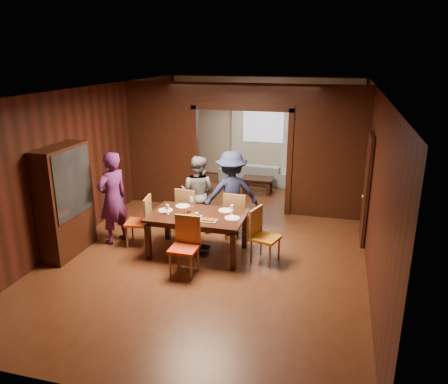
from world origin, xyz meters
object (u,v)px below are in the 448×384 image
(coffee_table, at_px, (257,185))
(chair_far_l, at_px, (190,210))
(person_purple, at_px, (113,198))
(chair_far_r, at_px, (237,215))
(person_navy, at_px, (231,193))
(dining_table, at_px, (198,234))
(hutch, at_px, (65,201))
(chair_left, at_px, (138,221))
(chair_right, at_px, (266,236))
(chair_near, at_px, (184,247))
(sofa, at_px, (255,172))
(person_grey, at_px, (198,193))

(coffee_table, bearing_deg, chair_far_l, -105.69)
(person_purple, relative_size, chair_far_r, 1.84)
(person_navy, distance_m, coffee_table, 2.89)
(dining_table, height_order, hutch, hutch)
(chair_far_r, bearing_deg, hutch, 29.86)
(person_navy, distance_m, chair_left, 1.90)
(person_purple, bearing_deg, chair_far_r, 132.83)
(chair_right, bearing_deg, dining_table, 106.44)
(person_navy, relative_size, coffee_table, 2.15)
(dining_table, distance_m, hutch, 2.45)
(dining_table, bearing_deg, person_purple, 177.63)
(chair_near, bearing_deg, dining_table, 92.56)
(sofa, height_order, chair_far_r, chair_far_r)
(chair_far_r, relative_size, hutch, 0.48)
(chair_right, bearing_deg, sofa, 30.28)
(sofa, relative_size, chair_near, 2.03)
(person_grey, distance_m, dining_table, 1.22)
(person_grey, height_order, sofa, person_grey)
(chair_far_r, xyz_separation_m, hutch, (-2.83, -1.45, 0.52))
(person_navy, bearing_deg, sofa, -110.90)
(dining_table, xyz_separation_m, hutch, (-2.30, -0.58, 0.62))
(sofa, bearing_deg, chair_right, 107.61)
(person_purple, bearing_deg, sofa, -178.49)
(person_purple, xyz_separation_m, chair_near, (1.74, -0.87, -0.41))
(dining_table, xyz_separation_m, chair_left, (-1.21, 0.06, 0.10))
(chair_far_l, bearing_deg, person_navy, -162.19)
(dining_table, xyz_separation_m, chair_near, (0.03, -0.80, 0.10))
(chair_far_r, bearing_deg, coffee_table, -84.36)
(person_navy, relative_size, chair_right, 1.77)
(coffee_table, bearing_deg, person_navy, -90.06)
(chair_near, bearing_deg, sofa, 89.49)
(chair_near, bearing_deg, person_grey, 101.97)
(person_purple, relative_size, dining_table, 1.04)
(sofa, bearing_deg, chair_far_l, 85.77)
(chair_left, bearing_deg, sofa, 154.41)
(chair_left, relative_size, chair_near, 1.00)
(dining_table, bearing_deg, chair_left, 176.97)
(chair_right, distance_m, chair_near, 1.45)
(person_grey, xyz_separation_m, hutch, (-1.95, -1.67, 0.21))
(sofa, xyz_separation_m, chair_right, (1.11, -4.79, 0.20))
(dining_table, height_order, chair_right, chair_right)
(coffee_table, distance_m, chair_near, 4.68)
(person_purple, height_order, chair_near, person_purple)
(person_grey, height_order, chair_right, person_grey)
(chair_far_l, distance_m, chair_near, 1.77)
(chair_far_l, bearing_deg, hutch, 46.98)
(hutch, bearing_deg, coffee_table, 58.94)
(sofa, xyz_separation_m, chair_far_r, (0.39, -3.90, 0.20))
(chair_far_r, bearing_deg, chair_left, 27.67)
(chair_near, bearing_deg, person_navy, 80.16)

